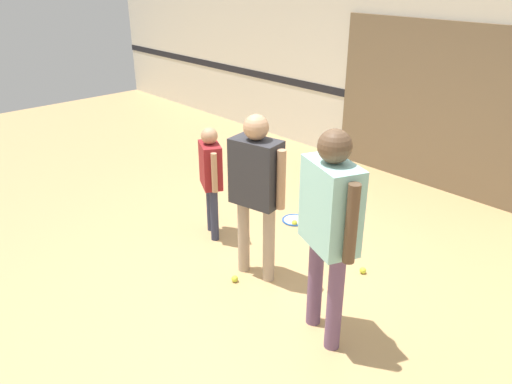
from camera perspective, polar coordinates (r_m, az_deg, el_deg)
ground_plane at (r=5.13m, az=1.27°, el=-8.96°), size 16.00×16.00×0.00m
wall_back at (r=7.04m, az=21.20°, el=12.83°), size 16.00×0.07×3.20m
wall_panel at (r=7.12m, az=19.84°, el=9.06°), size 2.98×0.05×2.21m
person_instructor at (r=4.59m, az=0.00°, el=1.28°), size 0.61×0.35×1.65m
person_student_left at (r=5.45m, az=-5.19°, el=2.43°), size 0.44×0.34×1.28m
person_student_right at (r=3.79m, az=8.44°, el=-2.79°), size 0.64×0.44×1.79m
racket_spare_on_floor at (r=6.08m, az=4.60°, el=-3.20°), size 0.49×0.49×0.03m
tennis_ball_near_instructor at (r=4.96m, az=-2.45°, el=-9.87°), size 0.07×0.07×0.07m
tennis_ball_by_spare_racket at (r=5.97m, az=4.41°, el=-3.52°), size 0.07×0.07×0.07m
tennis_ball_stray_left at (r=5.19m, az=12.11°, el=-8.75°), size 0.07×0.07×0.07m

